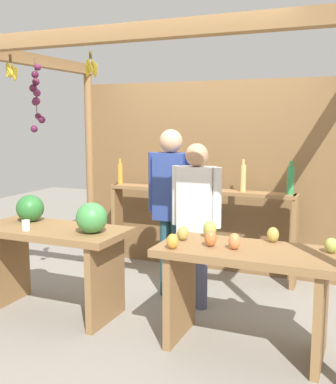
% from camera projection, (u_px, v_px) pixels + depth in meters
% --- Properties ---
extents(ground_plane, '(12.00, 12.00, 0.00)m').
position_uv_depth(ground_plane, '(176.00, 298.00, 4.72)').
color(ground_plane, gray).
rests_on(ground_plane, ground).
extents(market_stall, '(3.39, 2.15, 2.45)m').
position_uv_depth(market_stall, '(193.00, 153.00, 4.95)').
color(market_stall, olive).
rests_on(market_stall, ground).
extents(fruit_counter_left, '(1.37, 0.64, 1.07)m').
position_uv_depth(fruit_counter_left, '(55.00, 242.00, 4.28)').
color(fruit_counter_left, olive).
rests_on(fruit_counter_left, ground).
extents(fruit_counter_right, '(1.37, 0.65, 0.94)m').
position_uv_depth(fruit_counter_right, '(246.00, 275.00, 3.59)').
color(fruit_counter_right, olive).
rests_on(fruit_counter_right, ground).
extents(bottle_shelf_unit, '(2.17, 0.22, 1.35)m').
position_uv_depth(bottle_shelf_unit, '(200.00, 207.00, 5.30)').
color(bottle_shelf_unit, olive).
rests_on(bottle_shelf_unit, ground).
extents(vendor_man, '(0.48, 0.23, 1.68)m').
position_uv_depth(vendor_man, '(171.00, 197.00, 4.64)').
color(vendor_man, '#274F59').
rests_on(vendor_man, ground).
extents(vendor_woman, '(0.48, 0.21, 1.56)m').
position_uv_depth(vendor_woman, '(196.00, 212.00, 4.34)').
color(vendor_woman, '#4C5073').
rests_on(vendor_woman, ground).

